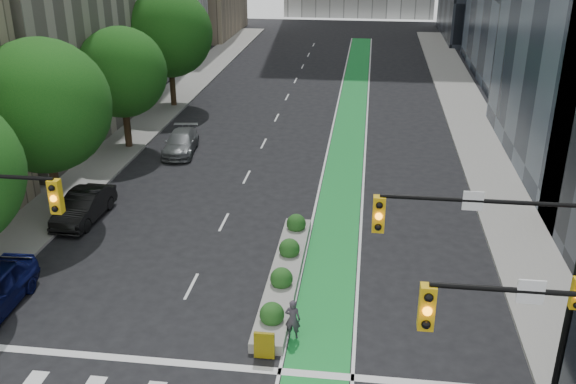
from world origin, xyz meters
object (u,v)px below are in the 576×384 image
(cyclist, at_px, (293,319))
(parked_car_left_mid, at_px, (84,206))
(median_planter, at_px, (285,271))
(parked_car_left_far, at_px, (181,143))

(cyclist, height_order, parked_car_left_mid, cyclist)
(cyclist, bearing_deg, median_planter, -72.38)
(cyclist, relative_size, parked_car_left_mid, 0.35)
(cyclist, bearing_deg, parked_car_left_far, -56.97)
(cyclist, distance_m, parked_car_left_mid, 14.03)
(parked_car_left_mid, bearing_deg, parked_car_left_far, 81.36)
(median_planter, bearing_deg, parked_car_left_mid, 157.64)
(parked_car_left_mid, bearing_deg, cyclist, -33.94)
(median_planter, xyz_separation_m, parked_car_left_mid, (-10.55, 4.34, 0.36))
(cyclist, relative_size, parked_car_left_far, 0.34)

